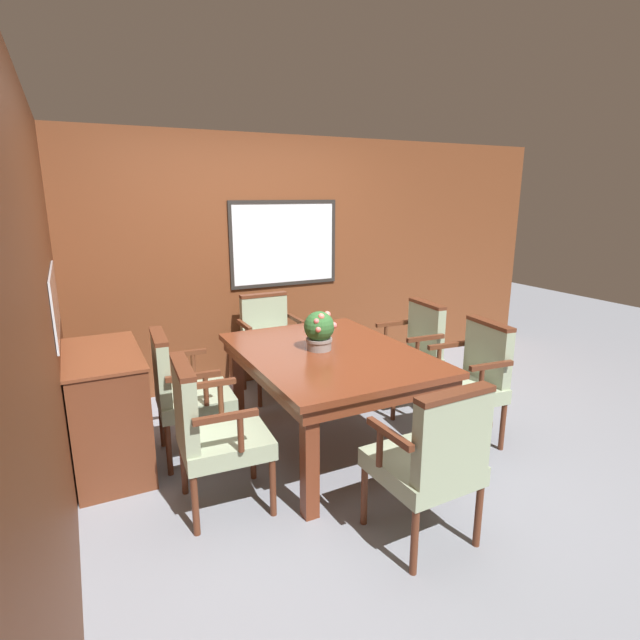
{
  "coord_description": "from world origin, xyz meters",
  "views": [
    {
      "loc": [
        -1.6,
        -2.92,
        1.9
      ],
      "look_at": [
        0.03,
        0.32,
        0.97
      ],
      "focal_mm": 28.0,
      "sensor_mm": 36.0,
      "label": 1
    }
  ],
  "objects": [
    {
      "name": "ground_plane",
      "position": [
        0.0,
        0.0,
        0.0
      ],
      "size": [
        14.0,
        14.0,
        0.0
      ],
      "primitive_type": "plane",
      "color": "gray"
    },
    {
      "name": "wall_back",
      "position": [
        0.0,
        1.8,
        1.23
      ],
      "size": [
        7.2,
        0.08,
        2.45
      ],
      "color": "brown",
      "rests_on": "ground_plane"
    },
    {
      "name": "wall_left",
      "position": [
        -1.76,
        0.0,
        1.22
      ],
      "size": [
        0.08,
        7.2,
        2.45
      ],
      "color": "brown",
      "rests_on": "ground_plane"
    },
    {
      "name": "dining_table",
      "position": [
        0.03,
        0.17,
        0.68
      ],
      "size": [
        1.21,
        1.62,
        0.77
      ],
      "color": "maroon",
      "rests_on": "ground_plane"
    },
    {
      "name": "chair_head_near",
      "position": [
        0.02,
        -1.04,
        0.53
      ],
      "size": [
        0.57,
        0.54,
        0.96
      ],
      "rotation": [
        0.0,
        0.0,
        3.18
      ],
      "color": "#562B19",
      "rests_on": "ground_plane"
    },
    {
      "name": "chair_right_near",
      "position": [
        1.05,
        -0.22,
        0.53
      ],
      "size": [
        0.57,
        0.59,
        0.96
      ],
      "rotation": [
        0.0,
        0.0,
        -1.66
      ],
      "color": "#562B19",
      "rests_on": "ground_plane"
    },
    {
      "name": "chair_right_far",
      "position": [
        1.06,
        0.54,
        0.53
      ],
      "size": [
        0.55,
        0.58,
        0.96
      ],
      "rotation": [
        0.0,
        0.0,
        -1.63
      ],
      "color": "#562B19",
      "rests_on": "ground_plane"
    },
    {
      "name": "chair_left_far",
      "position": [
        -0.97,
        0.52,
        0.53
      ],
      "size": [
        0.55,
        0.58,
        0.96
      ],
      "rotation": [
        0.0,
        0.0,
        1.51
      ],
      "color": "#562B19",
      "rests_on": "ground_plane"
    },
    {
      "name": "chair_head_far",
      "position": [
        0.03,
        1.42,
        0.53
      ],
      "size": [
        0.56,
        0.53,
        0.96
      ],
      "rotation": [
        0.0,
        0.0,
        -0.01
      ],
      "color": "#562B19",
      "rests_on": "ground_plane"
    },
    {
      "name": "chair_left_near",
      "position": [
        -0.96,
        -0.19,
        0.53
      ],
      "size": [
        0.55,
        0.58,
        0.96
      ],
      "rotation": [
        0.0,
        0.0,
        1.51
      ],
      "color": "#562B19",
      "rests_on": "ground_plane"
    },
    {
      "name": "potted_plant",
      "position": [
        -0.02,
        0.23,
        0.92
      ],
      "size": [
        0.23,
        0.23,
        0.29
      ],
      "color": "gray",
      "rests_on": "dining_table"
    },
    {
      "name": "sideboard_cabinet",
      "position": [
        -1.48,
        0.64,
        0.42
      ],
      "size": [
        0.51,
        0.98,
        0.85
      ],
      "color": "brown",
      "rests_on": "ground_plane"
    }
  ]
}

